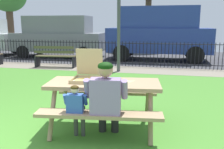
# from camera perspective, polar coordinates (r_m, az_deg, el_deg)

# --- Properties ---
(ground) EXTENTS (28.00, 11.24, 0.02)m
(ground) POSITION_cam_1_polar(r_m,az_deg,el_deg) (4.91, -13.04, -8.93)
(ground) COLOR #44802D
(cobblestone_walkway) EXTENTS (28.00, 1.40, 0.01)m
(cobblestone_walkway) POSITION_cam_1_polar(r_m,az_deg,el_deg) (9.43, -0.08, 1.29)
(cobblestone_walkway) COLOR gray
(street_asphalt) EXTENTS (28.00, 6.34, 0.01)m
(street_asphalt) POSITION_cam_1_polar(r_m,az_deg,el_deg) (13.19, 3.64, 4.23)
(street_asphalt) COLOR #38383D
(picnic_table_foreground) EXTENTS (1.98, 1.70, 0.79)m
(picnic_table_foreground) POSITION_cam_1_polar(r_m,az_deg,el_deg) (4.02, -1.90, -4.14)
(picnic_table_foreground) COLOR #9F825F
(picnic_table_foreground) RESTS_ON ground
(pizza_box_open) EXTENTS (0.50, 0.54, 0.51)m
(pizza_box_open) POSITION_cam_1_polar(r_m,az_deg,el_deg) (4.10, -5.73, -0.02)
(pizza_box_open) COLOR tan
(pizza_box_open) RESTS_ON picnic_table_foreground
(pizza_slice_on_table) EXTENTS (0.27, 0.24, 0.02)m
(pizza_slice_on_table) POSITION_cam_1_polar(r_m,az_deg,el_deg) (4.01, 3.13, -1.54)
(pizza_slice_on_table) COLOR #F0E278
(pizza_slice_on_table) RESTS_ON picnic_table_foreground
(adult_at_table) EXTENTS (0.63, 0.63, 1.19)m
(adult_at_table) POSITION_cam_1_polar(r_m,az_deg,el_deg) (3.52, -1.34, -5.45)
(adult_at_table) COLOR #242424
(adult_at_table) RESTS_ON ground
(child_at_table) EXTENTS (0.35, 0.35, 0.86)m
(child_at_table) POSITION_cam_1_polar(r_m,az_deg,el_deg) (3.61, -8.26, -7.45)
(child_at_table) COLOR #414141
(child_at_table) RESTS_ON ground
(iron_fence_streetside) EXTENTS (23.48, 0.03, 1.02)m
(iron_fence_streetside) POSITION_cam_1_polar(r_m,az_deg,el_deg) (10.03, 0.80, 4.93)
(iron_fence_streetside) COLOR black
(iron_fence_streetside) RESTS_ON ground
(park_bench_center) EXTENTS (1.63, 0.61, 0.85)m
(park_bench_center) POSITION_cam_1_polar(r_m,az_deg,el_deg) (9.98, -13.02, 4.01)
(park_bench_center) COLOR brown
(park_bench_center) RESTS_ON ground
(lamp_post_walkway) EXTENTS (0.28, 0.28, 4.09)m
(lamp_post_walkway) POSITION_cam_1_polar(r_m,az_deg,el_deg) (8.81, 1.61, 16.88)
(lamp_post_walkway) COLOR #4C4C51
(lamp_post_walkway) RESTS_ON ground
(parked_car_left) EXTENTS (4.68, 2.12, 2.08)m
(parked_car_left) POSITION_cam_1_polar(r_m,az_deg,el_deg) (13.09, -12.17, 8.79)
(parked_car_left) COLOR slate
(parked_car_left) RESTS_ON ground
(parked_car_center) EXTENTS (4.70, 2.07, 2.46)m
(parked_car_center) POSITION_cam_1_polar(r_m,az_deg,el_deg) (11.90, 10.79, 9.59)
(parked_car_center) COLOR navy
(parked_car_center) RESTS_ON ground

